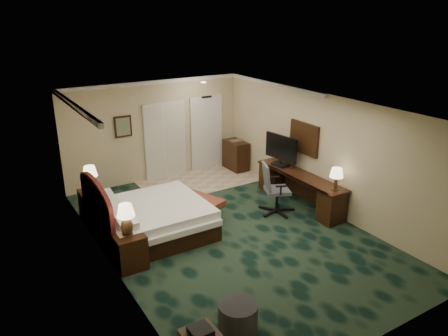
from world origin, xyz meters
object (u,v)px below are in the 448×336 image
lamp_far (91,179)px  desk (299,189)px  ottoman (238,316)px  desk_chair (277,188)px  nightstand_near (129,250)px  tv (281,151)px  minibar (236,155)px  bed_bench (197,205)px  lamp_near (126,220)px  bed (154,220)px  nightstand_far (93,205)px

lamp_far → desk: bearing=-22.2°
ottoman → desk_chair: (2.91, 2.81, 0.39)m
nightstand_near → desk_chair: desk_chair is taller
nightstand_near → ottoman: (0.77, -2.43, -0.12)m
desk → tv: (-0.02, 0.74, 0.77)m
minibar → bed_bench: bearing=-139.3°
bed_bench → nightstand_near: bearing=-169.8°
desk → bed_bench: bearing=160.8°
lamp_near → bed_bench: bearing=31.8°
minibar → ottoman: bearing=-122.7°
bed → tv: (3.53, 0.32, 0.82)m
ottoman → desk_chair: 4.06m
nightstand_near → nightstand_far: (-0.00, 2.31, -0.01)m
lamp_far → ottoman: 4.80m
nightstand_near → minibar: (4.45, 3.30, 0.10)m
bed_bench → desk: desk is taller
tv → desk_chair: tv is taller
nightstand_near → lamp_near: 0.63m
minibar → nightstand_far: bearing=-167.4°
lamp_far → minibar: lamp_far is taller
nightstand_near → ottoman: 2.55m
bed_bench → minibar: 3.13m
desk → desk_chair: desk_chair is taller
bed → minibar: bearing=34.1°
bed → nightstand_near: size_ratio=3.20×
lamp_near → desk: 4.49m
desk_chair → minibar: (0.77, 2.92, -0.17)m
bed_bench → desk: (2.33, -0.81, 0.16)m
lamp_far → ottoman: (0.78, -4.68, -0.74)m
nightstand_near → lamp_far: 2.34m
lamp_far → tv: (4.40, -1.06, 0.21)m
nightstand_near → tv: size_ratio=0.65×
desk → lamp_far: bearing=157.8°
nightstand_near → lamp_far: bearing=90.2°
bed_bench → minibar: bearing=19.7°
lamp_far → desk_chair: bearing=-26.9°
lamp_near → minibar: lamp_near is taller
minibar → lamp_far: bearing=-166.8°
nightstand_far → lamp_near: lamp_near is taller
bed_bench → bed: bearing=176.5°
lamp_near → tv: size_ratio=0.60×
nightstand_far → minibar: size_ratio=0.76×
nightstand_near → bed_bench: (2.08, 1.26, -0.10)m
tv → minibar: tv is taller
nightstand_far → lamp_near: 2.43m
minibar → desk_chair: bearing=-104.7°
desk → desk_chair: 0.77m
bed → minibar: minibar is taller
lamp_near → bed: bearing=46.1°
nightstand_far → desk: (4.42, -1.85, 0.06)m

